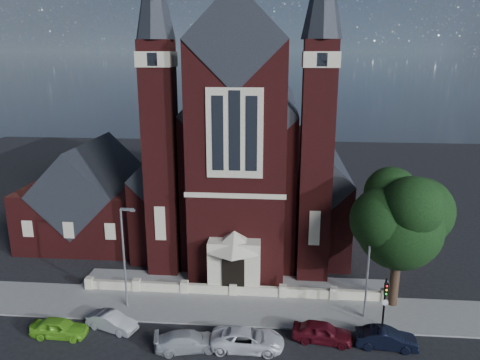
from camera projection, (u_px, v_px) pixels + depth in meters
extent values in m
plane|color=black|center=(242.00, 252.00, 46.08)|extent=(120.00, 120.00, 0.00)
cube|color=slate|center=(231.00, 308.00, 35.99)|extent=(60.00, 5.00, 0.12)
cube|color=slate|center=(236.00, 283.00, 39.84)|extent=(26.00, 3.00, 0.14)
cube|color=#B5A890|center=(233.00, 295.00, 37.91)|extent=(24.00, 0.40, 0.90)
cube|color=#451212|center=(249.00, 160.00, 53.83)|extent=(10.00, 30.00, 14.00)
cube|color=black|center=(249.00, 99.00, 51.97)|extent=(10.00, 30.20, 10.00)
cube|color=#451212|center=(184.00, 186.00, 54.28)|extent=(5.00, 26.00, 8.00)
cube|color=#451212|center=(314.00, 189.00, 53.05)|extent=(5.00, 26.00, 8.00)
cube|color=black|center=(183.00, 152.00, 53.22)|extent=(5.01, 26.20, 5.01)
cube|color=black|center=(316.00, 155.00, 51.99)|extent=(5.01, 26.20, 5.01)
cube|color=#451212|center=(236.00, 167.00, 38.14)|extent=(8.00, 3.00, 20.00)
cube|color=black|center=(236.00, 39.00, 35.49)|extent=(8.00, 3.20, 8.00)
cube|color=#B5A890|center=(235.00, 134.00, 35.86)|extent=(4.40, 0.15, 7.00)
cube|color=black|center=(234.00, 131.00, 35.74)|extent=(0.90, 0.08, 6.20)
cube|color=#B5A890|center=(234.00, 265.00, 38.29)|extent=(4.20, 2.00, 4.40)
cube|color=black|center=(233.00, 278.00, 37.44)|extent=(1.80, 0.12, 3.20)
cone|color=#B5A890|center=(234.00, 240.00, 37.71)|extent=(4.60, 4.60, 1.60)
cube|color=#451212|center=(161.00, 163.00, 39.63)|extent=(2.60, 2.60, 20.00)
cube|color=#B5A890|center=(157.00, 59.00, 37.38)|extent=(2.80, 2.80, 1.20)
cube|color=#451212|center=(316.00, 166.00, 38.57)|extent=(2.60, 2.60, 20.00)
cube|color=#B5A890|center=(321.00, 59.00, 36.32)|extent=(2.80, 2.80, 1.20)
cube|color=#451212|center=(94.00, 209.00, 49.47)|extent=(12.00, 12.00, 6.00)
cube|color=black|center=(91.00, 182.00, 48.68)|extent=(8.49, 12.20, 8.49)
cylinder|color=black|center=(395.00, 276.00, 35.75)|extent=(0.70, 0.70, 5.00)
sphere|color=black|center=(400.00, 227.00, 34.69)|extent=(6.40, 6.40, 6.40)
sphere|color=black|center=(412.00, 207.00, 32.97)|extent=(4.40, 4.40, 4.40)
cylinder|color=gray|center=(124.00, 260.00, 35.10)|extent=(0.16, 0.16, 8.00)
cube|color=gray|center=(127.00, 209.00, 34.00)|extent=(1.00, 0.15, 0.18)
cube|color=gray|center=(133.00, 211.00, 33.99)|extent=(0.35, 0.22, 0.12)
cylinder|color=gray|center=(368.00, 269.00, 33.63)|extent=(0.16, 0.16, 8.00)
cube|color=gray|center=(379.00, 216.00, 32.53)|extent=(1.00, 0.15, 0.18)
cube|color=gray|center=(385.00, 218.00, 32.52)|extent=(0.35, 0.22, 0.12)
cylinder|color=black|center=(384.00, 305.00, 32.64)|extent=(0.14, 0.14, 4.00)
cube|color=black|center=(386.00, 289.00, 32.15)|extent=(0.28, 0.22, 0.90)
sphere|color=red|center=(387.00, 286.00, 31.95)|extent=(0.14, 0.14, 0.14)
sphere|color=#CC8C0C|center=(387.00, 290.00, 32.03)|extent=(0.14, 0.14, 0.14)
sphere|color=#0C9919|center=(386.00, 294.00, 32.11)|extent=(0.14, 0.14, 0.14)
imported|color=#6FC427|center=(59.00, 328.00, 32.28)|extent=(3.95, 1.67, 1.33)
imported|color=#9A9DA1|center=(112.00, 322.00, 33.10)|extent=(3.97, 2.45, 1.23)
imported|color=#AAADB2|center=(188.00, 341.00, 30.86)|extent=(4.62, 2.69, 1.26)
imported|color=white|center=(248.00, 339.00, 30.96)|extent=(4.88, 2.26, 1.35)
imported|color=#510E18|center=(322.00, 332.00, 31.73)|extent=(4.29, 2.20, 1.40)
imported|color=black|center=(386.00, 339.00, 31.06)|extent=(4.14, 1.72, 1.33)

